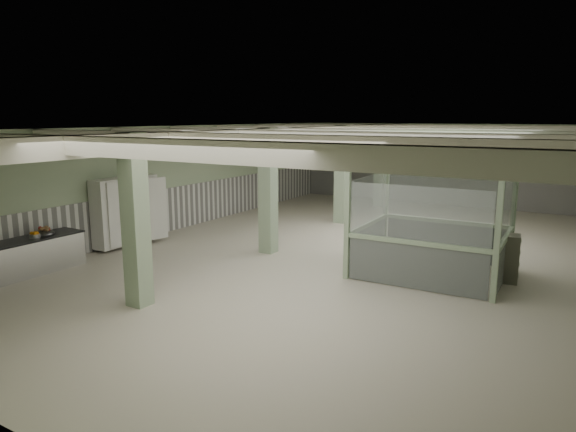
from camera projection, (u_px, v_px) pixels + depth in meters
The scene contains 27 objects.
floor at pixel (361, 256), 14.65m from camera, with size 20.00×20.00×0.00m, color beige.
ceiling at pixel (365, 128), 13.96m from camera, with size 14.00×20.00×0.02m, color beige.
wall_back at pixel (450, 165), 22.74m from camera, with size 14.00×0.02×3.60m, color #ADC19A.
wall_front at pixel (24, 304), 5.86m from camera, with size 14.00×0.02×3.60m, color #ADC19A.
wall_left at pixel (175, 178), 17.81m from camera, with size 0.02×20.00×3.60m, color #ADC19A.
wainscot_left at pixel (177, 208), 18.00m from camera, with size 0.05×19.90×1.50m, color white.
wainscot_back at pixel (448, 188), 22.92m from camera, with size 13.90×0.05×1.50m, color white.
girder at pixel (286, 135), 15.25m from camera, with size 0.45×19.90×0.40m, color white.
beam_a at pixel (172, 150), 7.66m from camera, with size 13.90×0.35×0.32m, color white.
beam_b at pixel (264, 142), 9.77m from camera, with size 13.90×0.35×0.32m, color white.
beam_c at pixel (323, 138), 11.88m from camera, with size 13.90×0.35×0.32m, color white.
beam_d at pixel (364, 135), 13.99m from camera, with size 13.90×0.35×0.32m, color white.
beam_e at pixel (395, 132), 16.10m from camera, with size 13.90×0.35×0.32m, color white.
beam_f at pixel (418, 131), 18.22m from camera, with size 13.90×0.35×0.32m, color white.
beam_g at pixel (437, 129), 20.33m from camera, with size 13.90×0.35×0.32m, color white.
column_a at pixel (136, 221), 10.49m from camera, with size 0.42×0.42×3.60m, color #93AC8A.
column_b at pixel (268, 191), 14.71m from camera, with size 0.42×0.42×3.60m, color #93AC8A.
column_c at pixel (342, 175), 18.93m from camera, with size 0.42×0.42×3.60m, color #93AC8A.
column_d at pixel (380, 166), 22.31m from camera, with size 0.42×0.42×3.60m, color #93AC8A.
pendant_front at pixel (286, 163), 9.59m from camera, with size 0.44×0.44×0.22m, color #2A392B.
pendant_mid at pixel (388, 148), 14.24m from camera, with size 0.44×0.44×0.22m, color #2A392B.
pendant_back at pixel (436, 141), 18.46m from camera, with size 0.44×0.44×0.22m, color #2A392B.
veg_colander at pixel (45, 231), 13.17m from camera, with size 0.47×0.47×0.21m, color #3B3A3F, non-canonical shape.
orange_bowl at pixel (35, 236), 12.88m from camera, with size 0.26×0.26×0.09m, color #B2B2B7.
walkin_cooler at pixel (127, 213), 15.61m from camera, with size 0.82×2.21×2.03m.
guard_booth at pixel (434, 197), 12.62m from camera, with size 3.70×3.15×2.95m.
filing_cabinet at pixel (511, 259), 12.24m from camera, with size 0.37×0.53×1.15m, color #5A5B4C.
Camera 1 is at (5.43, -13.24, 3.90)m, focal length 32.00 mm.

